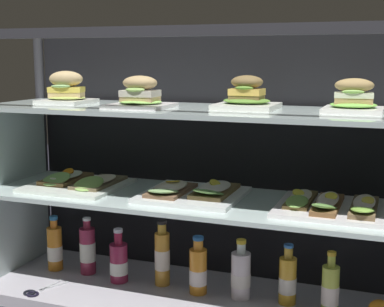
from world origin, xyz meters
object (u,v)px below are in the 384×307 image
Objects in this scene: open_sandwich_tray_center at (332,205)px; juice_bottle_front_left_end at (241,275)px; open_sandwich_tray_far_right at (79,182)px; juice_bottle_front_fourth at (330,290)px; juice_bottle_front_right_end at (119,262)px; plated_roll_sandwich_far_left at (140,96)px; juice_bottle_front_second at (198,271)px; juice_bottle_back_right at (288,280)px; plated_roll_sandwich_left_of_center at (354,100)px; kitchen_scissors at (36,291)px; juice_bottle_front_middle at (162,257)px; juice_bottle_tucked_behind at (55,248)px; juice_bottle_near_post at (88,250)px; plated_roll_sandwich_far_right at (247,98)px; plated_roll_sandwich_near_right_corner at (66,91)px; open_sandwich_tray_right_of_center at (192,192)px.

open_sandwich_tray_center reaches higher than juice_bottle_front_left_end.
juice_bottle_front_fourth is at bearing 1.15° from open_sandwich_tray_far_right.
open_sandwich_tray_center is 1.64× the size of juice_bottle_front_right_end.
juice_bottle_front_second is at bearing 16.23° from plated_roll_sandwich_far_left.
juice_bottle_back_right is at bearing 9.43° from plated_roll_sandwich_far_left.
plated_roll_sandwich_left_of_center is at bearing 2.70° from juice_bottle_front_right_end.
juice_bottle_front_second is 0.59m from kitchen_scissors.
open_sandwich_tray_far_right is 1.37× the size of juice_bottle_front_middle.
open_sandwich_tray_far_right is 0.32m from juice_bottle_tucked_behind.
juice_bottle_tucked_behind is 1.04× the size of juice_bottle_back_right.
juice_bottle_near_post is (0.14, 0.01, 0.01)m from juice_bottle_tucked_behind.
open_sandwich_tray_far_right is 0.28m from juice_bottle_near_post.
juice_bottle_front_left_end is at bearing -129.84° from plated_roll_sandwich_far_right.
plated_roll_sandwich_near_right_corner is 1.04m from plated_roll_sandwich_left_of_center.
juice_bottle_near_post is at bearing 176.95° from juice_bottle_front_second.
juice_bottle_front_middle is at bearing 178.22° from juice_bottle_front_fourth.
plated_roll_sandwich_left_of_center is at bearing 12.65° from kitchen_scissors.
open_sandwich_tray_center is (0.65, 0.03, -0.33)m from plated_roll_sandwich_far_left.
juice_bottle_front_middle is (-0.66, -0.01, -0.60)m from plated_roll_sandwich_left_of_center.
plated_roll_sandwich_near_right_corner reaches higher than plated_roll_sandwich_far_right.
plated_roll_sandwich_left_of_center is 1.04m from open_sandwich_tray_far_right.
plated_roll_sandwich_near_right_corner is 1.19m from juice_bottle_front_fourth.
open_sandwich_tray_far_right is (0.06, -0.03, -0.34)m from plated_roll_sandwich_near_right_corner.
plated_roll_sandwich_near_right_corner is 0.84× the size of juice_bottle_back_right.
juice_bottle_front_middle is (-0.61, 0.05, -0.27)m from open_sandwich_tray_center.
juice_bottle_tucked_behind is 0.93m from juice_bottle_back_right.
juice_bottle_near_post is 1.06× the size of juice_bottle_front_second.
juice_bottle_tucked_behind is at bearing 170.70° from plated_roll_sandwich_far_left.
kitchen_scissors is at bearing -157.51° from plated_roll_sandwich_far_left.
open_sandwich_tray_right_of_center reaches higher than juice_bottle_front_fourth.
open_sandwich_tray_right_of_center is 1.37× the size of juice_bottle_front_middle.
juice_bottle_front_second is at bearing 43.68° from open_sandwich_tray_right_of_center.
open_sandwich_tray_far_right is (-0.98, -0.05, -0.33)m from plated_roll_sandwich_left_of_center.
juice_bottle_back_right is at bearing 0.96° from juice_bottle_tucked_behind.
plated_roll_sandwich_near_right_corner reaches higher than juice_bottle_front_right_end.
open_sandwich_tray_right_of_center is at bearing -2.71° from juice_bottle_tucked_behind.
open_sandwich_tray_far_right is at bearing -178.45° from juice_bottle_front_second.
juice_bottle_tucked_behind is (-1.08, 0.04, -0.29)m from open_sandwich_tray_center.
juice_bottle_front_second reaches higher than juice_bottle_front_right_end.
plated_roll_sandwich_far_left is at bearing -16.28° from juice_bottle_near_post.
open_sandwich_tray_center reaches higher than juice_bottle_front_middle.
juice_bottle_tucked_behind is at bearing 179.63° from juice_bottle_front_fourth.
plated_roll_sandwich_far_left is at bearing -177.14° from open_sandwich_tray_center.
plated_roll_sandwich_far_left reaches higher than plated_roll_sandwich_left_of_center.
juice_bottle_front_right_end is at bearing -176.23° from plated_roll_sandwich_far_right.
plated_roll_sandwich_far_left is 0.71m from plated_roll_sandwich_left_of_center.
open_sandwich_tray_far_right is 0.99m from juice_bottle_front_fourth.
open_sandwich_tray_far_right reaches higher than juice_bottle_back_right.
open_sandwich_tray_center reaches higher than juice_bottle_front_second.
juice_bottle_front_left_end is at bearing -0.02° from plated_roll_sandwich_near_right_corner.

